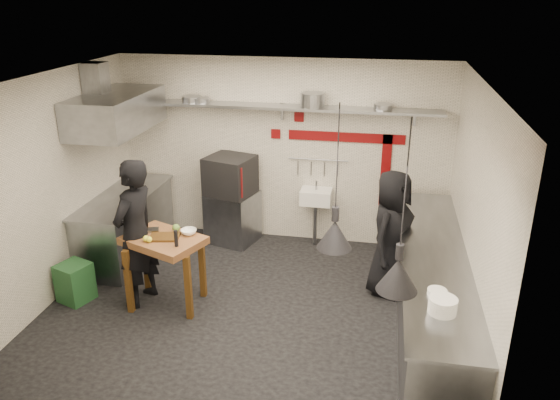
% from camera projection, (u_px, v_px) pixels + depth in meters
% --- Properties ---
extents(floor, '(5.00, 5.00, 0.00)m').
position_uv_depth(floor, '(251.00, 305.00, 6.85)').
color(floor, black).
rests_on(floor, ground).
extents(ceiling, '(5.00, 5.00, 0.00)m').
position_uv_depth(ceiling, '(246.00, 80.00, 5.83)').
color(ceiling, silver).
rests_on(ceiling, floor).
extents(wall_back, '(5.00, 0.04, 2.80)m').
position_uv_depth(wall_back, '(283.00, 152.00, 8.26)').
color(wall_back, silver).
rests_on(wall_back, floor).
extents(wall_front, '(5.00, 0.04, 2.80)m').
position_uv_depth(wall_front, '(187.00, 296.00, 4.42)').
color(wall_front, silver).
rests_on(wall_front, floor).
extents(wall_left, '(0.04, 4.20, 2.80)m').
position_uv_depth(wall_left, '(54.00, 188.00, 6.78)').
color(wall_left, silver).
rests_on(wall_left, floor).
extents(wall_right, '(0.04, 4.20, 2.80)m').
position_uv_depth(wall_right, '(474.00, 218.00, 5.90)').
color(wall_right, silver).
rests_on(wall_right, floor).
extents(red_band_horiz, '(1.70, 0.02, 0.14)m').
position_uv_depth(red_band_horiz, '(346.00, 137.00, 7.97)').
color(red_band_horiz, '#6C090B').
rests_on(red_band_horiz, wall_back).
extents(red_band_vert, '(0.14, 0.02, 1.10)m').
position_uv_depth(red_band_vert, '(385.00, 171.00, 8.04)').
color(red_band_vert, '#6C090B').
rests_on(red_band_vert, wall_back).
extents(red_tile_a, '(0.14, 0.02, 0.14)m').
position_uv_depth(red_tile_a, '(299.00, 117.00, 7.99)').
color(red_tile_a, '#6C090B').
rests_on(red_tile_a, wall_back).
extents(red_tile_b, '(0.14, 0.02, 0.14)m').
position_uv_depth(red_tile_b, '(276.00, 134.00, 8.15)').
color(red_tile_b, '#6C090B').
rests_on(red_tile_b, wall_back).
extents(back_shelf, '(4.60, 0.34, 0.04)m').
position_uv_depth(back_shelf, '(280.00, 107.00, 7.83)').
color(back_shelf, slate).
rests_on(back_shelf, wall_back).
extents(shelf_bracket_left, '(0.04, 0.06, 0.24)m').
position_uv_depth(shelf_bracket_left, '(160.00, 107.00, 8.34)').
color(shelf_bracket_left, slate).
rests_on(shelf_bracket_left, wall_back).
extents(shelf_bracket_mid, '(0.04, 0.06, 0.24)m').
position_uv_depth(shelf_bracket_mid, '(282.00, 112.00, 8.00)').
color(shelf_bracket_mid, slate).
rests_on(shelf_bracket_mid, wall_back).
extents(shelf_bracket_right, '(0.04, 0.06, 0.24)m').
position_uv_depth(shelf_bracket_right, '(415.00, 117.00, 7.67)').
color(shelf_bracket_right, slate).
rests_on(shelf_bracket_right, wall_back).
extents(pan_far_left, '(0.30, 0.30, 0.09)m').
position_uv_depth(pan_far_left, '(192.00, 99.00, 8.04)').
color(pan_far_left, slate).
rests_on(pan_far_left, back_shelf).
extents(pan_mid_left, '(0.33, 0.33, 0.07)m').
position_uv_depth(pan_mid_left, '(201.00, 100.00, 8.02)').
color(pan_mid_left, slate).
rests_on(pan_mid_left, back_shelf).
extents(stock_pot, '(0.40, 0.40, 0.20)m').
position_uv_depth(stock_pot, '(313.00, 100.00, 7.70)').
color(stock_pot, slate).
rests_on(stock_pot, back_shelf).
extents(pan_right, '(0.31, 0.31, 0.08)m').
position_uv_depth(pan_right, '(383.00, 107.00, 7.55)').
color(pan_right, slate).
rests_on(pan_right, back_shelf).
extents(oven_stand, '(0.84, 0.80, 0.80)m').
position_uv_depth(oven_stand, '(233.00, 217.00, 8.47)').
color(oven_stand, slate).
rests_on(oven_stand, floor).
extents(combi_oven, '(0.79, 0.76, 0.58)m').
position_uv_depth(combi_oven, '(230.00, 175.00, 8.18)').
color(combi_oven, black).
rests_on(combi_oven, oven_stand).
extents(oven_door, '(0.53, 0.18, 0.46)m').
position_uv_depth(oven_door, '(226.00, 180.00, 7.98)').
color(oven_door, '#6C090B').
rests_on(oven_door, combi_oven).
extents(oven_glass, '(0.36, 0.12, 0.34)m').
position_uv_depth(oven_glass, '(225.00, 182.00, 7.91)').
color(oven_glass, black).
rests_on(oven_glass, oven_door).
extents(hand_sink, '(0.46, 0.34, 0.22)m').
position_uv_depth(hand_sink, '(316.00, 197.00, 8.22)').
color(hand_sink, white).
rests_on(hand_sink, wall_back).
extents(sink_tap, '(0.03, 0.03, 0.14)m').
position_uv_depth(sink_tap, '(316.00, 185.00, 8.16)').
color(sink_tap, slate).
rests_on(sink_tap, hand_sink).
extents(sink_drain, '(0.06, 0.06, 0.66)m').
position_uv_depth(sink_drain, '(315.00, 224.00, 8.35)').
color(sink_drain, slate).
rests_on(sink_drain, floor).
extents(utensil_rail, '(0.90, 0.02, 0.02)m').
position_uv_depth(utensil_rail, '(318.00, 160.00, 8.15)').
color(utensil_rail, slate).
rests_on(utensil_rail, wall_back).
extents(counter_right, '(0.70, 3.80, 0.90)m').
position_uv_depth(counter_right, '(431.00, 291.00, 6.31)').
color(counter_right, slate).
rests_on(counter_right, floor).
extents(counter_right_top, '(0.76, 3.90, 0.03)m').
position_uv_depth(counter_right_top, '(435.00, 255.00, 6.14)').
color(counter_right_top, slate).
rests_on(counter_right_top, counter_right).
extents(plate_stack, '(0.31, 0.31, 0.15)m').
position_uv_depth(plate_stack, '(443.00, 306.00, 5.00)').
color(plate_stack, white).
rests_on(plate_stack, counter_right_top).
extents(small_bowl_right, '(0.24, 0.24, 0.05)m').
position_uv_depth(small_bowl_right, '(437.00, 292.00, 5.32)').
color(small_bowl_right, white).
rests_on(small_bowl_right, counter_right_top).
extents(counter_left, '(0.70, 1.90, 0.90)m').
position_uv_depth(counter_left, '(126.00, 226.00, 8.02)').
color(counter_left, slate).
rests_on(counter_left, floor).
extents(counter_left_top, '(0.76, 2.00, 0.03)m').
position_uv_depth(counter_left_top, '(123.00, 196.00, 7.85)').
color(counter_left_top, slate).
rests_on(counter_left_top, counter_left).
extents(extractor_hood, '(0.78, 1.60, 0.50)m').
position_uv_depth(extractor_hood, '(116.00, 112.00, 7.39)').
color(extractor_hood, slate).
rests_on(extractor_hood, ceiling).
extents(hood_duct, '(0.28, 0.28, 0.50)m').
position_uv_depth(hood_duct, '(96.00, 81.00, 7.29)').
color(hood_duct, slate).
rests_on(hood_duct, ceiling).
extents(green_bin, '(0.46, 0.46, 0.50)m').
position_uv_depth(green_bin, '(75.00, 282.00, 6.89)').
color(green_bin, '#205329').
rests_on(green_bin, floor).
extents(prep_table, '(1.09, 0.94, 0.92)m').
position_uv_depth(prep_table, '(166.00, 271.00, 6.73)').
color(prep_table, '#925F37').
rests_on(prep_table, floor).
extents(cutting_board, '(0.39, 0.31, 0.02)m').
position_uv_depth(cutting_board, '(165.00, 237.00, 6.54)').
color(cutting_board, '#4F3111').
rests_on(cutting_board, prep_table).
extents(pepper_mill, '(0.05, 0.05, 0.20)m').
position_uv_depth(pepper_mill, '(176.00, 238.00, 6.30)').
color(pepper_mill, black).
rests_on(pepper_mill, prep_table).
extents(lemon_a, '(0.09, 0.09, 0.07)m').
position_uv_depth(lemon_a, '(146.00, 239.00, 6.44)').
color(lemon_a, '#F2F835').
rests_on(lemon_a, prep_table).
extents(lemon_b, '(0.07, 0.07, 0.07)m').
position_uv_depth(lemon_b, '(149.00, 239.00, 6.42)').
color(lemon_b, '#F2F835').
rests_on(lemon_b, prep_table).
extents(veg_ball, '(0.12, 0.12, 0.10)m').
position_uv_depth(veg_ball, '(176.00, 228.00, 6.70)').
color(veg_ball, '#689A39').
rests_on(veg_ball, prep_table).
extents(steel_tray, '(0.21, 0.18, 0.03)m').
position_uv_depth(steel_tray, '(151.00, 230.00, 6.72)').
color(steel_tray, slate).
rests_on(steel_tray, prep_table).
extents(bowl, '(0.22, 0.22, 0.06)m').
position_uv_depth(bowl, '(189.00, 232.00, 6.64)').
color(bowl, white).
rests_on(bowl, prep_table).
extents(heat_lamp_near, '(0.41, 0.41, 1.40)m').
position_uv_depth(heat_lamp_near, '(337.00, 179.00, 4.98)').
color(heat_lamp_near, black).
rests_on(heat_lamp_near, ceiling).
extents(heat_lamp_far, '(0.39, 0.39, 1.53)m').
position_uv_depth(heat_lamp_far, '(404.00, 209.00, 4.48)').
color(heat_lamp_far, black).
rests_on(heat_lamp_far, ceiling).
extents(chef_left, '(0.58, 0.76, 1.88)m').
position_uv_depth(chef_left, '(135.00, 234.00, 6.62)').
color(chef_left, black).
rests_on(chef_left, floor).
extents(chef_right, '(0.81, 0.95, 1.66)m').
position_uv_depth(chef_right, '(391.00, 233.00, 6.89)').
color(chef_right, black).
rests_on(chef_right, floor).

